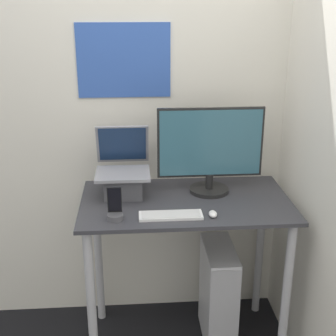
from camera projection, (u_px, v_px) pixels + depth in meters
name	position (u px, v px, depth m)	size (l,w,h in m)	color
wall_back	(179.00, 108.00, 2.67)	(6.00, 0.06, 2.60)	silver
desk	(185.00, 229.00, 2.49)	(1.09, 0.62, 0.90)	#333338
laptop	(123.00, 177.00, 2.47)	(0.28, 0.30, 0.35)	#4C4C51
monitor	(210.00, 152.00, 2.47)	(0.56, 0.21, 0.46)	black
keyboard	(171.00, 215.00, 2.24)	(0.31, 0.10, 0.02)	white
mouse	(213.00, 214.00, 2.24)	(0.04, 0.06, 0.03)	white
cell_phone	(115.00, 211.00, 2.21)	(0.08, 0.08, 0.17)	#4C4C51
computer_tower	(218.00, 294.00, 2.68)	(0.16, 0.39, 0.59)	silver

